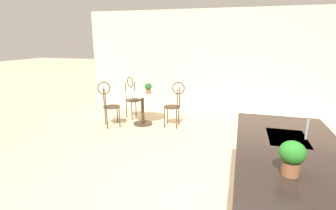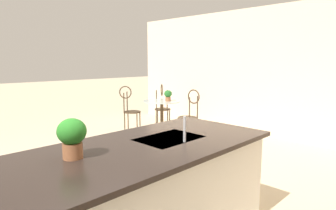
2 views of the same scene
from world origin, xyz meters
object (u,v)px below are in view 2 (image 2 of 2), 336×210
object	(u,v)px
chair_by_island	(190,113)
chair_toward_desk	(162,104)
potted_plant_counter_near	(72,136)
chair_near_window	(130,107)
bistro_table	(162,114)
potted_plant_on_table	(168,95)

from	to	relation	value
chair_by_island	chair_toward_desk	distance (m)	1.27
chair_toward_desk	potted_plant_counter_near	world-z (taller)	potted_plant_counter_near
chair_toward_desk	chair_by_island	bearing A→B (deg)	71.27
potted_plant_counter_near	chair_near_window	bearing A→B (deg)	-132.88
bistro_table	potted_plant_counter_near	bearing A→B (deg)	37.42
bistro_table	chair_near_window	bearing A→B (deg)	-62.44
bistro_table	potted_plant_counter_near	size ratio (longest dim) A/B	2.83
potted_plant_counter_near	chair_toward_desk	bearing A→B (deg)	-141.61
chair_near_window	potted_plant_counter_near	world-z (taller)	potted_plant_counter_near
bistro_table	potted_plant_counter_near	world-z (taller)	potted_plant_counter_near
potted_plant_on_table	chair_by_island	bearing A→B (deg)	88.35
chair_near_window	chair_toward_desk	size ratio (longest dim) A/B	1.00
bistro_table	chair_toward_desk	world-z (taller)	chair_toward_desk
chair_by_island	potted_plant_on_table	bearing A→B (deg)	-91.65
chair_by_island	chair_toward_desk	xyz separation A→B (m)	(-0.41, -1.20, 0.00)
bistro_table	potted_plant_counter_near	distance (m)	4.29
chair_near_window	potted_plant_on_table	xyz separation A→B (m)	(-0.42, 0.80, 0.30)
bistro_table	potted_plant_on_table	distance (m)	0.45
bistro_table	potted_plant_on_table	xyz separation A→B (m)	(-0.07, 0.12, 0.43)
bistro_table	chair_near_window	world-z (taller)	chair_near_window
bistro_table	chair_near_window	distance (m)	0.77
chair_near_window	potted_plant_counter_near	bearing A→B (deg)	47.12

